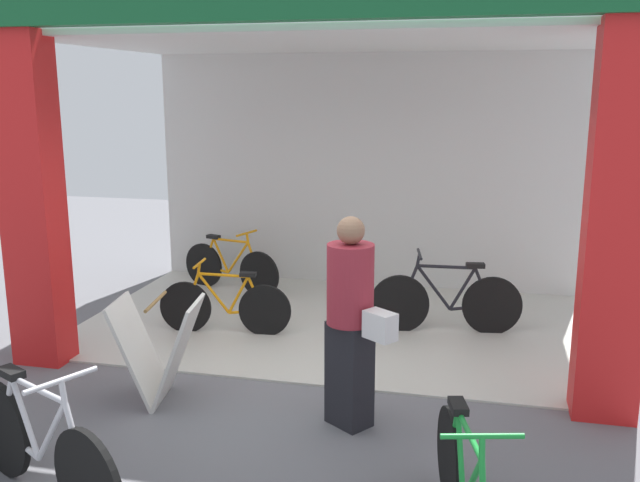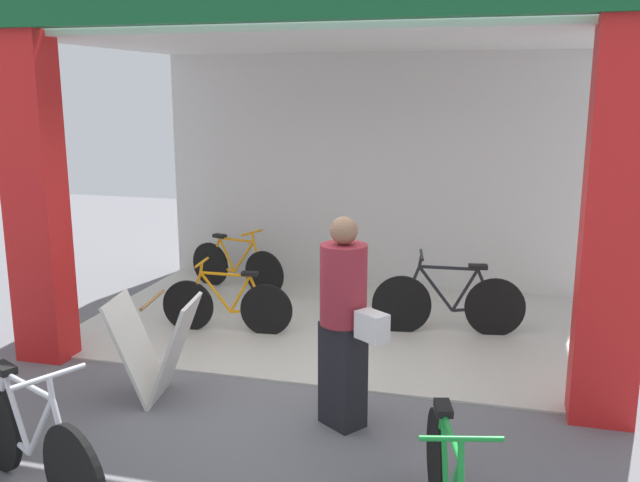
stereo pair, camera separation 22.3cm
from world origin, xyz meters
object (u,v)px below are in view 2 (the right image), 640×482
(bicycle_inside_0, at_px, (236,266))
(bicycle_inside_1, at_px, (227,305))
(bicycle_parked_1, at_px, (31,443))
(pedestrian_2, at_px, (344,320))
(sandwich_board_sign, at_px, (155,349))
(bicycle_inside_2, at_px, (449,303))

(bicycle_inside_0, bearing_deg, bicycle_inside_1, -71.56)
(bicycle_parked_1, distance_m, pedestrian_2, 2.34)
(bicycle_inside_1, xyz_separation_m, pedestrian_2, (1.71, -1.74, 0.56))
(bicycle_inside_0, distance_m, sandwich_board_sign, 3.29)
(bicycle_parked_1, bearing_deg, bicycle_inside_2, 58.31)
(sandwich_board_sign, bearing_deg, bicycle_parked_1, -92.12)
(bicycle_inside_2, height_order, bicycle_parked_1, bicycle_parked_1)
(bicycle_parked_1, relative_size, sandwich_board_sign, 1.72)
(sandwich_board_sign, distance_m, pedestrian_2, 1.73)
(pedestrian_2, bearing_deg, bicycle_inside_1, 134.49)
(bicycle_inside_1, bearing_deg, sandwich_board_sign, -88.64)
(bicycle_parked_1, xyz_separation_m, sandwich_board_sign, (0.06, 1.55, 0.07))
(bicycle_inside_1, bearing_deg, bicycle_inside_0, 108.44)
(bicycle_inside_0, height_order, pedestrian_2, pedestrian_2)
(bicycle_inside_2, height_order, pedestrian_2, pedestrian_2)
(bicycle_inside_0, relative_size, bicycle_inside_1, 1.00)
(bicycle_inside_1, xyz_separation_m, bicycle_parked_1, (-0.02, -3.23, 0.06))
(bicycle_inside_2, xyz_separation_m, sandwich_board_sign, (-2.29, -2.26, 0.09))
(pedestrian_2, bearing_deg, bicycle_parked_1, -139.24)
(bicycle_inside_1, distance_m, pedestrian_2, 2.51)
(bicycle_inside_0, height_order, sandwich_board_sign, sandwich_board_sign)
(bicycle_inside_2, height_order, sandwich_board_sign, bicycle_inside_2)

